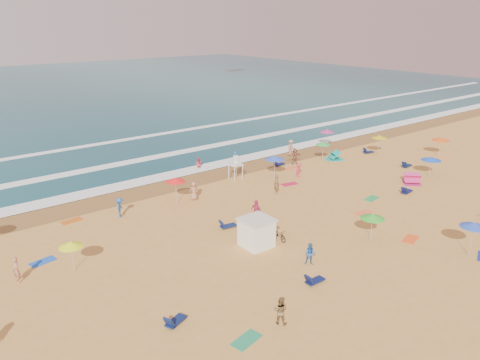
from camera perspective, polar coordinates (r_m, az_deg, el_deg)
ground at (r=38.07m, az=2.45°, el=-5.27°), size 220.00×220.00×0.00m
ocean at (r=113.67m, az=-26.56°, el=9.19°), size 220.00×140.00×0.18m
wet_sand at (r=47.56m, az=-7.35°, el=-0.32°), size 220.00×220.00×0.00m
surf_foam at (r=54.96m, az=-12.11°, el=2.18°), size 200.00×18.70×0.05m
cabana at (r=34.05m, az=2.03°, el=-6.48°), size 2.00×2.00×2.00m
cabana_roof at (r=33.61m, az=2.05°, el=-4.85°), size 2.20×2.20×0.12m
bicycle at (r=35.24m, az=4.72°, el=-6.65°), size 0.62×1.64×0.85m
lifeguard_stand at (r=47.98m, az=-0.54°, el=1.33°), size 1.20×1.20×2.10m
beach_umbrellas at (r=39.70m, az=7.09°, el=-0.98°), size 58.67×29.77×0.78m
loungers at (r=43.14m, az=12.69°, el=-2.48°), size 37.55×22.72×0.34m
towels at (r=36.63m, az=4.22°, el=-6.30°), size 34.20×25.06×0.03m
popup_tents at (r=52.80m, az=15.61°, el=1.77°), size 2.87×12.90×1.20m
beachgoers at (r=41.24m, az=-2.35°, el=-2.06°), size 40.26×26.98×2.14m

